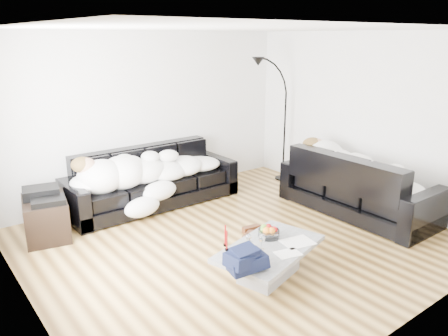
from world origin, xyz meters
TOP-DOWN VIEW (x-y plane):
  - ground at (0.00, 0.00)m, footprint 5.00×5.00m
  - wall_back at (0.00, 2.25)m, footprint 5.00×0.02m
  - wall_left at (-2.50, 0.00)m, footprint 0.02×4.50m
  - wall_right at (2.50, 0.00)m, footprint 0.02×4.50m
  - ceiling at (0.00, 0.00)m, footprint 5.00×5.00m
  - sofa_back at (-0.25, 1.78)m, footprint 2.65×0.92m
  - sofa_right at (1.99, -0.34)m, footprint 0.97×2.27m
  - sleeper_back at (-0.25, 1.73)m, footprint 2.24×0.77m
  - sleeper_right at (1.99, -0.34)m, footprint 0.82×1.94m
  - teal_cushion at (1.93, 0.36)m, footprint 0.42×0.38m
  - coffee_table at (-0.29, -0.88)m, footprint 1.37×1.02m
  - fruit_bowl at (-0.15, -0.72)m, footprint 0.25×0.25m
  - wine_glass_a at (-0.48, -0.76)m, footprint 0.08×0.08m
  - wine_glass_b at (-0.59, -0.90)m, footprint 0.07×0.07m
  - wine_glass_c at (-0.41, -0.88)m, footprint 0.08×0.08m
  - candle_left at (-0.71, -0.68)m, footprint 0.05×0.05m
  - candle_right at (-0.66, -0.59)m, footprint 0.06×0.06m
  - newspaper_a at (0.02, -1.00)m, footprint 0.38×0.32m
  - newspaper_b at (-0.25, -1.12)m, footprint 0.29×0.24m
  - navy_jacket at (-0.81, -1.11)m, footprint 0.44×0.38m
  - shoes at (0.20, 0.01)m, footprint 0.46×0.38m
  - av_cabinet at (-1.91, 1.60)m, footprint 0.67×0.85m
  - stereo at (-1.91, 1.60)m, footprint 0.50×0.43m
  - floor_lamp at (2.25, 1.46)m, footprint 0.74×0.37m

SIDE VIEW (x-z plane):
  - ground at x=0.00m, z-range 0.00..0.00m
  - shoes at x=0.20m, z-range 0.00..0.09m
  - coffee_table at x=-0.29m, z-range 0.00..0.36m
  - av_cabinet at x=-1.91m, z-range 0.00..0.52m
  - newspaper_b at x=-0.25m, z-range 0.36..0.37m
  - newspaper_a at x=0.02m, z-range 0.36..0.37m
  - fruit_bowl at x=-0.15m, z-range 0.36..0.51m
  - sofa_back at x=-0.25m, z-range 0.00..0.87m
  - wine_glass_a at x=-0.48m, z-range 0.36..0.51m
  - wine_glass_b at x=-0.59m, z-range 0.36..0.52m
  - wine_glass_c at x=-0.41m, z-range 0.36..0.53m
  - sofa_right at x=1.99m, z-range 0.00..0.92m
  - candle_left at x=-0.71m, z-range 0.36..0.58m
  - candle_right at x=-0.66m, z-range 0.36..0.60m
  - navy_jacket at x=-0.81m, z-range 0.44..0.64m
  - stereo at x=-1.91m, z-range 0.52..0.65m
  - sleeper_back at x=-0.25m, z-range 0.42..0.87m
  - sleeper_right at x=1.99m, z-range 0.42..0.89m
  - teal_cushion at x=1.93m, z-range 0.62..0.82m
  - floor_lamp at x=2.25m, z-range 0.00..1.94m
  - wall_back at x=0.00m, z-range 0.00..2.60m
  - wall_left at x=-2.50m, z-range 0.00..2.60m
  - wall_right at x=2.50m, z-range 0.00..2.60m
  - ceiling at x=0.00m, z-range 2.60..2.60m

